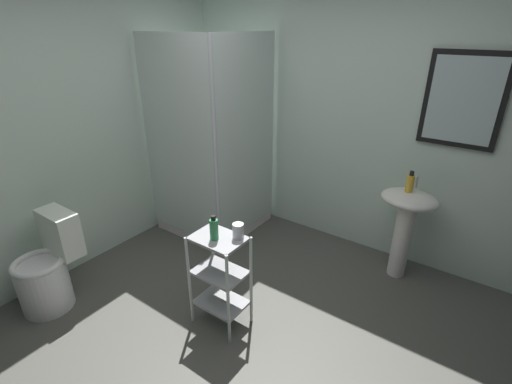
% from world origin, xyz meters
% --- Properties ---
extents(ground_plane, '(4.20, 4.20, 0.02)m').
position_xyz_m(ground_plane, '(0.00, 0.00, -0.01)').
color(ground_plane, '#4D4D47').
extents(wall_back, '(4.20, 0.14, 2.50)m').
position_xyz_m(wall_back, '(0.01, 1.85, 1.25)').
color(wall_back, silver).
rests_on(wall_back, ground_plane).
extents(wall_left, '(0.10, 4.20, 2.50)m').
position_xyz_m(wall_left, '(-1.85, 0.00, 1.25)').
color(wall_left, silver).
rests_on(wall_left, ground_plane).
extents(shower_stall, '(0.92, 0.92, 2.00)m').
position_xyz_m(shower_stall, '(-1.19, 1.18, 0.46)').
color(shower_stall, white).
rests_on(shower_stall, ground_plane).
extents(pedestal_sink, '(0.46, 0.37, 0.81)m').
position_xyz_m(pedestal_sink, '(0.65, 1.52, 0.58)').
color(pedestal_sink, white).
rests_on(pedestal_sink, ground_plane).
extents(sink_faucet, '(0.03, 0.03, 0.10)m').
position_xyz_m(sink_faucet, '(0.65, 1.64, 0.86)').
color(sink_faucet, silver).
rests_on(sink_faucet, pedestal_sink).
extents(toilet, '(0.37, 0.49, 0.76)m').
position_xyz_m(toilet, '(-1.48, -0.46, 0.31)').
color(toilet, white).
rests_on(toilet, ground_plane).
extents(storage_cart, '(0.38, 0.28, 0.74)m').
position_xyz_m(storage_cart, '(-0.25, 0.16, 0.44)').
color(storage_cart, silver).
rests_on(storage_cart, ground_plane).
extents(hand_soap_bottle, '(0.06, 0.06, 0.18)m').
position_xyz_m(hand_soap_bottle, '(0.63, 1.52, 0.89)').
color(hand_soap_bottle, gold).
rests_on(hand_soap_bottle, pedestal_sink).
extents(body_wash_bottle_green, '(0.06, 0.06, 0.18)m').
position_xyz_m(body_wash_bottle_green, '(-0.26, 0.13, 0.82)').
color(body_wash_bottle_green, '#359255').
rests_on(body_wash_bottle_green, storage_cart).
extents(rinse_cup, '(0.08, 0.08, 0.11)m').
position_xyz_m(rinse_cup, '(-0.14, 0.24, 0.79)').
color(rinse_cup, silver).
rests_on(rinse_cup, storage_cart).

